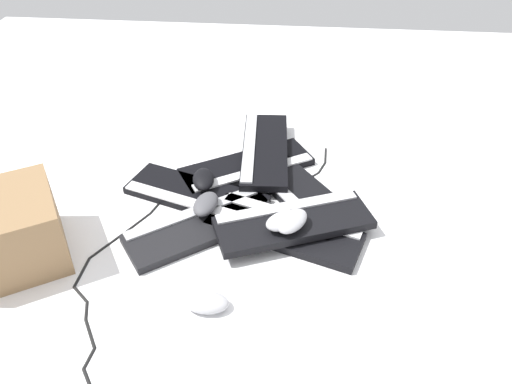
% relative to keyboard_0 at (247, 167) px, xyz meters
% --- Properties ---
extents(ground_plane, '(3.20, 3.20, 0.00)m').
position_rel_keyboard_0_xyz_m(ground_plane, '(-0.22, -0.05, -0.01)').
color(ground_plane, white).
extents(keyboard_0, '(0.36, 0.45, 0.03)m').
position_rel_keyboard_0_xyz_m(keyboard_0, '(0.00, 0.00, 0.00)').
color(keyboard_0, black).
rests_on(keyboard_0, ground).
extents(keyboard_1, '(0.28, 0.46, 0.03)m').
position_rel_keyboard_0_xyz_m(keyboard_1, '(-0.16, 0.14, 0.00)').
color(keyboard_1, black).
rests_on(keyboard_1, ground).
extents(keyboard_2, '(0.38, 0.44, 0.03)m').
position_rel_keyboard_0_xyz_m(keyboard_2, '(-0.31, 0.10, 0.00)').
color(keyboard_2, black).
rests_on(keyboard_2, ground).
extents(keyboard_3, '(0.29, 0.46, 0.03)m').
position_rel_keyboard_0_xyz_m(keyboard_3, '(-0.30, -0.14, 0.00)').
color(keyboard_3, black).
rests_on(keyboard_3, ground).
extents(keyboard_4, '(0.44, 0.38, 0.03)m').
position_rel_keyboard_0_xyz_m(keyboard_4, '(-0.13, -0.18, 0.00)').
color(keyboard_4, black).
rests_on(keyboard_4, ground).
extents(keyboard_5, '(0.45, 0.17, 0.03)m').
position_rel_keyboard_0_xyz_m(keyboard_5, '(0.06, -0.05, 0.03)').
color(keyboard_5, black).
rests_on(keyboard_5, keyboard_0).
extents(keyboard_6, '(0.30, 0.46, 0.03)m').
position_rel_keyboard_0_xyz_m(keyboard_6, '(-0.30, -0.16, 0.03)').
color(keyboard_6, black).
rests_on(keyboard_6, keyboard_3).
extents(mouse_0, '(0.12, 0.09, 0.04)m').
position_rel_keyboard_0_xyz_m(mouse_0, '(-0.25, 0.09, 0.04)').
color(mouse_0, '#4C4C51').
rests_on(mouse_0, keyboard_2).
extents(mouse_1, '(0.13, 0.11, 0.04)m').
position_rel_keyboard_0_xyz_m(mouse_1, '(-0.33, -0.16, 0.07)').
color(mouse_1, '#B7B7BC').
rests_on(mouse_1, keyboard_6).
extents(mouse_2, '(0.07, 0.11, 0.04)m').
position_rel_keyboard_0_xyz_m(mouse_2, '(-0.58, 0.04, 0.01)').
color(mouse_2, '#B7B7BC').
rests_on(mouse_2, ground).
extents(mouse_3, '(0.12, 0.13, 0.04)m').
position_rel_keyboard_0_xyz_m(mouse_3, '(-0.34, -0.14, 0.07)').
color(mouse_3, '#B7B7BC').
rests_on(mouse_3, keyboard_6).
extents(mouse_4, '(0.12, 0.09, 0.04)m').
position_rel_keyboard_0_xyz_m(mouse_4, '(-0.13, 0.12, 0.04)').
color(mouse_4, black).
rests_on(mouse_4, keyboard_1).
extents(cable_0, '(0.31, 0.48, 0.01)m').
position_rel_keyboard_0_xyz_m(cable_0, '(-0.05, -0.08, -0.01)').
color(cable_0, black).
rests_on(cable_0, ground).
extents(cable_1, '(0.82, 0.18, 0.01)m').
position_rel_keyboard_0_xyz_m(cable_1, '(-0.47, 0.30, -0.01)').
color(cable_1, black).
rests_on(cable_1, ground).
extents(cardboard_box, '(0.36, 0.36, 0.19)m').
position_rel_keyboard_0_xyz_m(cardboard_box, '(-0.46, 0.58, 0.08)').
color(cardboard_box, olive).
rests_on(cardboard_box, ground).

